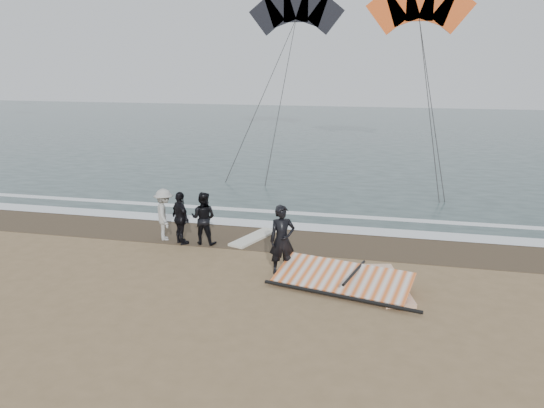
{
  "coord_description": "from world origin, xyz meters",
  "views": [
    {
      "loc": [
        1.98,
        -12.05,
        5.74
      ],
      "look_at": [
        -1.46,
        3.0,
        1.6
      ],
      "focal_mm": 35.0,
      "sensor_mm": 36.0,
      "label": 1
    }
  ],
  "objects": [
    {
      "name": "foam_far",
      "position": [
        0.0,
        7.6,
        0.03
      ],
      "size": [
        120.0,
        0.45,
        0.01
      ],
      "primitive_type": "cube",
      "color": "white",
      "rests_on": "sea"
    },
    {
      "name": "man_main",
      "position": [
        -0.84,
        1.56,
        0.98
      ],
      "size": [
        0.85,
        0.73,
        1.97
      ],
      "primitive_type": "imported",
      "rotation": [
        0.0,
        0.0,
        0.44
      ],
      "color": "black",
      "rests_on": "ground"
    },
    {
      "name": "wet_sand",
      "position": [
        0.0,
        4.5,
        0.01
      ],
      "size": [
        120.0,
        2.8,
        0.01
      ],
      "primitive_type": "cube",
      "color": "#4C3D2B",
      "rests_on": "ground"
    },
    {
      "name": "sea",
      "position": [
        0.0,
        33.0,
        0.01
      ],
      "size": [
        120.0,
        54.0,
        0.02
      ],
      "primitive_type": "cube",
      "color": "#233838",
      "rests_on": "ground"
    },
    {
      "name": "trio_cluster",
      "position": [
        -4.61,
        3.45,
        0.87
      ],
      "size": [
        2.38,
        1.44,
        1.75
      ],
      "color": "black",
      "rests_on": "ground"
    },
    {
      "name": "foam_near",
      "position": [
        0.0,
        5.9,
        0.03
      ],
      "size": [
        120.0,
        0.9,
        0.01
      ],
      "primitive_type": "cube",
      "color": "white",
      "rests_on": "sea"
    },
    {
      "name": "ground",
      "position": [
        0.0,
        0.0,
        0.0
      ],
      "size": [
        120.0,
        120.0,
        0.0
      ],
      "primitive_type": "plane",
      "color": "#8C704C",
      "rests_on": "ground"
    },
    {
      "name": "kite_dark",
      "position": [
        -4.99,
        25.69,
        8.82
      ],
      "size": [
        7.39,
        7.1,
        16.42
      ],
      "color": "black",
      "rests_on": "ground"
    },
    {
      "name": "kite_red",
      "position": [
        3.03,
        20.07,
        8.44
      ],
      "size": [
        6.41,
        4.96,
        12.66
      ],
      "color": "#F2581C",
      "rests_on": "ground"
    },
    {
      "name": "board_cream",
      "position": [
        -2.38,
        4.26,
        0.04
      ],
      "size": [
        1.25,
        2.18,
        0.09
      ],
      "primitive_type": "cube",
      "rotation": [
        0.0,
        0.0,
        -0.35
      ],
      "color": "silver",
      "rests_on": "ground"
    },
    {
      "name": "sail_rig",
      "position": [
        0.84,
        1.08,
        0.19
      ],
      "size": [
        4.02,
        2.45,
        0.49
      ],
      "color": "black",
      "rests_on": "ground"
    },
    {
      "name": "board_white",
      "position": [
        2.1,
        1.3,
        0.05
      ],
      "size": [
        1.37,
        2.77,
        0.11
      ],
      "primitive_type": "cube",
      "rotation": [
        0.0,
        0.0,
        0.24
      ],
      "color": "silver",
      "rests_on": "ground"
    }
  ]
}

